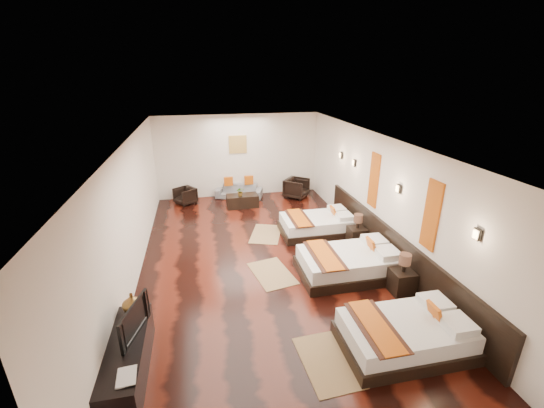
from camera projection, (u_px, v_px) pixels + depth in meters
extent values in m
cube|color=black|center=(264.00, 261.00, 8.13)|extent=(5.50, 9.50, 0.01)
cube|color=white|center=(263.00, 141.00, 7.12)|extent=(5.50, 9.50, 0.01)
cube|color=silver|center=(238.00, 156.00, 11.97)|extent=(5.50, 0.01, 2.80)
cube|color=silver|center=(130.00, 215.00, 7.10)|extent=(0.01, 9.50, 2.80)
cube|color=silver|center=(379.00, 196.00, 8.15)|extent=(0.01, 9.50, 2.80)
cube|color=black|center=(391.00, 249.00, 7.75)|extent=(0.08, 6.60, 0.90)
cube|color=black|center=(403.00, 342.00, 5.57)|extent=(1.98, 1.22, 0.21)
cube|color=white|center=(405.00, 330.00, 5.48)|extent=(1.88, 1.13, 0.28)
cube|color=#C0530D|center=(435.00, 312.00, 5.48)|extent=(0.15, 0.30, 0.30)
cube|color=#38190F|center=(376.00, 327.00, 5.32)|extent=(0.52, 1.24, 0.02)
cube|color=#C0530D|center=(376.00, 326.00, 5.32)|extent=(0.36, 1.24, 0.02)
cube|color=black|center=(348.00, 270.00, 7.57)|extent=(2.10, 1.30, 0.22)
cube|color=white|center=(348.00, 259.00, 7.48)|extent=(2.00, 1.20, 0.30)
cube|color=#C0530D|center=(371.00, 246.00, 7.48)|extent=(0.16, 0.32, 0.32)
cube|color=#38190F|center=(324.00, 255.00, 7.32)|extent=(0.55, 1.32, 0.02)
cube|color=#C0530D|center=(324.00, 254.00, 7.31)|extent=(0.38, 1.32, 0.02)
cube|color=black|center=(316.00, 230.00, 9.49)|extent=(1.92, 1.19, 0.20)
cube|color=white|center=(317.00, 222.00, 9.41)|extent=(1.83, 1.10, 0.27)
cube|color=#C0530D|center=(333.00, 212.00, 9.41)|extent=(0.14, 0.29, 0.30)
cube|color=#38190F|center=(299.00, 218.00, 9.26)|extent=(0.50, 1.21, 0.02)
cube|color=#C0530D|center=(299.00, 218.00, 9.25)|extent=(0.35, 1.21, 0.02)
cube|color=black|center=(402.00, 282.00, 6.91)|extent=(0.43, 0.43, 0.48)
cylinder|color=black|center=(404.00, 267.00, 6.79)|extent=(0.08, 0.08, 0.19)
cylinder|color=#3F2619|center=(405.00, 259.00, 6.73)|extent=(0.23, 0.23, 0.21)
cube|color=black|center=(357.00, 236.00, 8.83)|extent=(0.42, 0.42, 0.46)
cylinder|color=black|center=(358.00, 224.00, 8.71)|extent=(0.07, 0.07, 0.18)
cylinder|color=#3F2619|center=(358.00, 218.00, 8.65)|extent=(0.22, 0.22, 0.20)
cube|color=olive|center=(327.00, 362.00, 5.32)|extent=(0.82, 1.24, 0.01)
cube|color=olive|center=(272.00, 273.00, 7.63)|extent=(0.97, 1.32, 0.01)
cube|color=olive|center=(266.00, 234.00, 9.46)|extent=(1.10, 1.38, 0.01)
cube|color=black|center=(128.00, 359.00, 5.01)|extent=(0.50, 1.80, 0.55)
imported|color=black|center=(129.00, 320.00, 5.03)|extent=(0.36, 0.86, 0.50)
imported|color=black|center=(116.00, 379.00, 4.34)|extent=(0.26, 0.34, 0.03)
imported|color=brown|center=(132.00, 302.00, 5.53)|extent=(0.39, 0.39, 0.33)
imported|color=slate|center=(239.00, 191.00, 12.10)|extent=(1.68, 1.08, 0.46)
imported|color=black|center=(185.00, 196.00, 11.52)|extent=(0.83, 0.83, 0.55)
imported|color=black|center=(297.00, 188.00, 12.08)|extent=(1.02, 1.02, 0.67)
cube|color=black|center=(242.00, 201.00, 11.29)|extent=(1.01, 0.53, 0.40)
imported|color=#2D581D|center=(240.00, 192.00, 11.09)|extent=(0.27, 0.24, 0.29)
cube|color=#D86014|center=(431.00, 215.00, 6.30)|extent=(0.04, 0.40, 1.30)
cube|color=#D86014|center=(374.00, 180.00, 8.31)|extent=(0.04, 0.40, 1.30)
cube|color=black|center=(477.00, 234.00, 5.24)|extent=(0.06, 0.12, 0.18)
cube|color=#FFD18C|center=(476.00, 234.00, 5.24)|extent=(0.02, 0.10, 0.14)
cube|color=black|center=(399.00, 189.00, 7.25)|extent=(0.06, 0.12, 0.18)
cube|color=#FFD18C|center=(397.00, 189.00, 7.25)|extent=(0.02, 0.10, 0.14)
cube|color=black|center=(354.00, 163.00, 9.26)|extent=(0.06, 0.12, 0.18)
cube|color=#FFD18C|center=(353.00, 163.00, 9.26)|extent=(0.02, 0.10, 0.14)
cube|color=black|center=(341.00, 155.00, 10.08)|extent=(0.06, 0.12, 0.18)
cube|color=#FFD18C|center=(340.00, 155.00, 10.08)|extent=(0.02, 0.10, 0.14)
cube|color=#AD873F|center=(238.00, 144.00, 11.80)|extent=(0.60, 0.04, 0.60)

